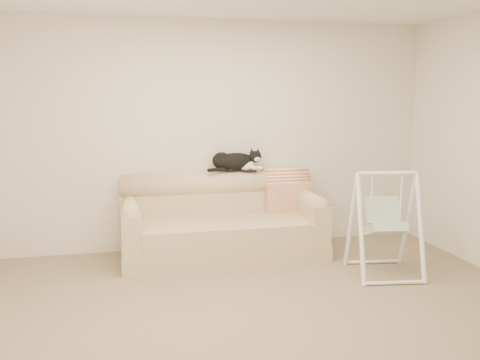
# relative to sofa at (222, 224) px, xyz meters

# --- Properties ---
(ground_plane) EXTENTS (5.00, 5.00, 0.00)m
(ground_plane) POSITION_rel_sofa_xyz_m (0.02, -1.62, -0.35)
(ground_plane) COLOR #736249
(ground_plane) RESTS_ON ground
(room_shell) EXTENTS (5.04, 4.04, 2.60)m
(room_shell) POSITION_rel_sofa_xyz_m (0.02, -1.62, 1.18)
(room_shell) COLOR beige
(room_shell) RESTS_ON ground
(sofa) EXTENTS (2.20, 0.93, 0.90)m
(sofa) POSITION_rel_sofa_xyz_m (0.00, 0.00, 0.00)
(sofa) COLOR tan
(sofa) RESTS_ON ground
(remote_a) EXTENTS (0.19, 0.09, 0.03)m
(remote_a) POSITION_rel_sofa_xyz_m (0.19, 0.25, 0.56)
(remote_a) COLOR black
(remote_a) RESTS_ON sofa
(remote_b) EXTENTS (0.18, 0.10, 0.02)m
(remote_b) POSITION_rel_sofa_xyz_m (0.36, 0.20, 0.56)
(remote_b) COLOR black
(remote_b) RESTS_ON sofa
(tuxedo_cat) EXTENTS (0.66, 0.28, 0.26)m
(tuxedo_cat) POSITION_rel_sofa_xyz_m (0.21, 0.24, 0.67)
(tuxedo_cat) COLOR black
(tuxedo_cat) RESTS_ON sofa
(throw_blanket) EXTENTS (0.53, 0.38, 0.58)m
(throw_blanket) POSITION_rel_sofa_xyz_m (0.81, 0.23, 0.37)
(throw_blanket) COLOR #C94F22
(throw_blanket) RESTS_ON sofa
(baby_swing) EXTENTS (0.72, 0.76, 1.05)m
(baby_swing) POSITION_rel_sofa_xyz_m (1.45, -0.99, 0.17)
(baby_swing) COLOR white
(baby_swing) RESTS_ON ground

